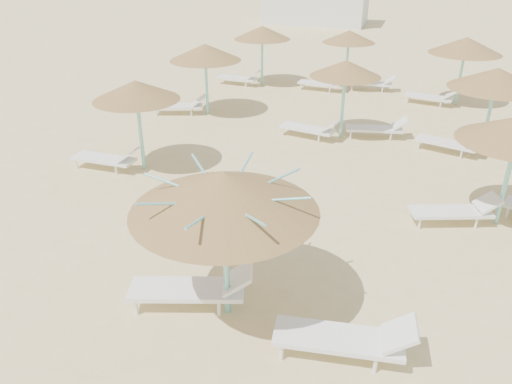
% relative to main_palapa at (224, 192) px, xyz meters
% --- Properties ---
extents(ground, '(120.00, 120.00, 0.00)m').
position_rel_main_palapa_xyz_m(ground, '(0.12, 0.31, -2.47)').
color(ground, '#DFC788').
rests_on(ground, ground).
extents(main_palapa, '(3.16, 3.16, 2.84)m').
position_rel_main_palapa_xyz_m(main_palapa, '(0.00, 0.00, 0.00)').
color(main_palapa, '#7AD3D0').
rests_on(main_palapa, ground).
extents(lounger_main_a, '(2.38, 1.33, 0.83)m').
position_rel_main_palapa_xyz_m(lounger_main_a, '(-0.63, -0.02, -2.07)').
color(lounger_main_a, white).
rests_on(lounger_main_a, ground).
extents(lounger_main_b, '(2.32, 0.95, 0.82)m').
position_rel_main_palapa_xyz_m(lounger_main_b, '(2.24, -0.44, -2.08)').
color(lounger_main_b, white).
rests_on(lounger_main_b, ground).
extents(palapa_field, '(14.30, 13.29, 2.71)m').
position_rel_main_palapa_xyz_m(palapa_field, '(0.48, 10.92, -0.17)').
color(palapa_field, '#7AD3D0').
rests_on(palapa_field, ground).
extents(service_hut, '(8.40, 4.40, 3.25)m').
position_rel_main_palapa_xyz_m(service_hut, '(-5.88, 35.31, -0.82)').
color(service_hut, silver).
rests_on(service_hut, ground).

